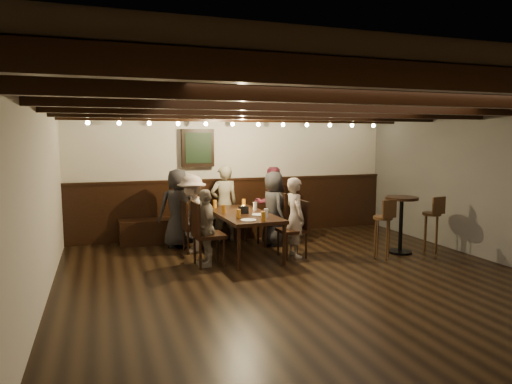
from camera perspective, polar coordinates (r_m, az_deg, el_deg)
name	(u,v)px	position (r m, az deg, el deg)	size (l,w,h in m)	color
room	(242,189)	(7.86, -1.81, 0.44)	(7.00, 7.00, 7.00)	black
dining_table	(243,216)	(7.59, -1.70, -3.06)	(0.90, 1.89, 0.70)	black
chair_left_near	(194,236)	(7.90, -7.72, -5.52)	(0.41, 0.41, 0.87)	black
chair_left_far	(208,246)	(7.04, -6.06, -6.73)	(0.47, 0.47, 0.99)	black
chair_right_near	(272,229)	(8.33, 1.99, -4.64)	(0.45, 0.45, 0.96)	black
chair_right_far	(293,240)	(7.53, 4.66, -5.97)	(0.44, 0.44, 0.93)	black
person_bench_left	(178,208)	(8.21, -9.72, -1.98)	(0.69, 0.45, 1.41)	#242426
person_bench_centre	(224,204)	(8.57, -4.01, -1.45)	(0.52, 0.34, 1.43)	gray
person_bench_right	(271,203)	(8.73, 1.94, -1.41)	(0.68, 0.53, 1.39)	maroon
person_left_near	(192,214)	(7.81, -7.99, -2.69)	(0.86, 0.49, 1.33)	gray
person_left_far	(206,228)	(6.97, -6.32, -4.45)	(0.69, 0.29, 1.18)	gray
person_right_near	(273,208)	(8.27, 2.19, -2.05)	(0.66, 0.43, 1.34)	#28282A
person_right_far	(295,217)	(7.47, 4.90, -3.18)	(0.48, 0.31, 1.30)	#A09287
pint_a	(215,204)	(8.15, -5.18, -1.50)	(0.07, 0.07, 0.14)	#BF7219
pint_b	(244,203)	(8.26, -1.54, -1.36)	(0.07, 0.07, 0.14)	#BF7219
pint_c	(223,209)	(7.58, -4.09, -2.12)	(0.07, 0.07, 0.14)	#BF7219
pint_d	(255,206)	(7.86, -0.11, -1.78)	(0.07, 0.07, 0.14)	silver
pint_e	(239,214)	(7.08, -2.18, -2.74)	(0.07, 0.07, 0.14)	#BF7219
pint_f	(266,213)	(7.13, 1.27, -2.66)	(0.07, 0.07, 0.14)	silver
pint_g	(263,216)	(6.85, 0.90, -3.06)	(0.07, 0.07, 0.14)	#BF7219
plate_near	(248,220)	(6.88, -0.96, -3.54)	(0.24, 0.24, 0.01)	white
plate_far	(259,215)	(7.37, 0.40, -2.85)	(0.24, 0.24, 0.01)	white
condiment_caddy	(244,210)	(7.53, -1.57, -2.24)	(0.15, 0.10, 0.12)	black
candle	(243,208)	(7.90, -1.59, -2.07)	(0.05, 0.05, 0.05)	beige
high_top_table	(401,216)	(8.06, 17.69, -2.91)	(0.54, 0.54, 0.96)	black
bar_stool_left	(382,236)	(7.66, 15.52, -5.37)	(0.31, 0.33, 0.97)	#31200F
bar_stool_right	(431,232)	(8.29, 21.05, -4.66)	(0.31, 0.32, 0.97)	#31200F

